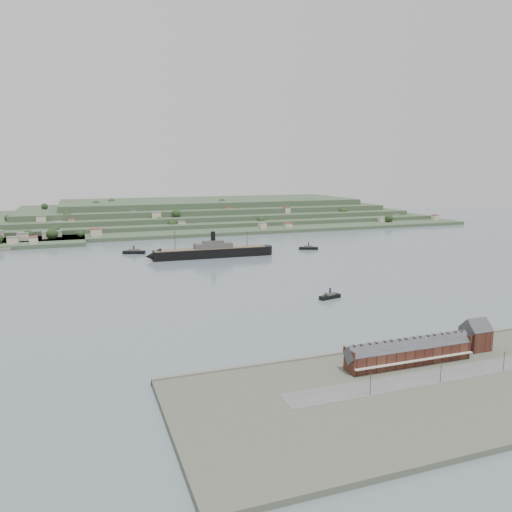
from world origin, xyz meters
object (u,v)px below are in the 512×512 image
object	(u,v)px
gabled_building	(475,335)
tugboat	(330,296)
steamship	(208,252)
terrace_row	(409,352)

from	to	relation	value
gabled_building	tugboat	size ratio (longest dim) A/B	0.92
gabled_building	steamship	size ratio (longest dim) A/B	0.12
gabled_building	tugboat	bearing A→B (deg)	98.77
terrace_row	gabled_building	bearing A→B (deg)	6.12
gabled_building	steamship	distance (m)	270.48
steamship	tugboat	world-z (taller)	steamship
terrace_row	gabled_building	xyz separation A→B (m)	(37.50, 4.02, 1.34)
gabled_building	tugboat	distance (m)	104.10
terrace_row	tugboat	xyz separation A→B (m)	(21.67, 106.70, -5.22)
terrace_row	steamship	distance (m)	269.94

